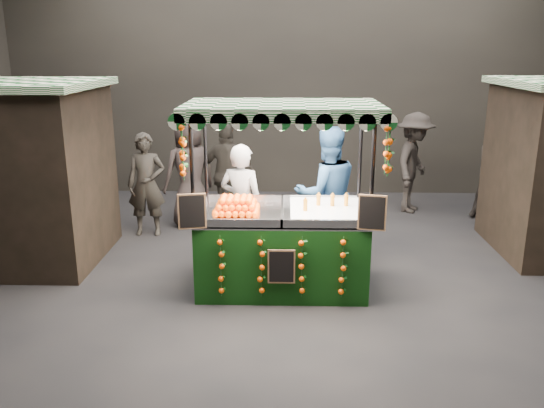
{
  "coord_description": "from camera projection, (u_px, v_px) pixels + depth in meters",
  "views": [
    {
      "loc": [
        -0.26,
        -6.72,
        3.07
      ],
      "look_at": [
        -0.45,
        0.42,
        1.03
      ],
      "focal_mm": 36.79,
      "sensor_mm": 36.0,
      "label": 1
    }
  ],
  "objects": [
    {
      "name": "ground",
      "position": [
        305.0,
        288.0,
        7.3
      ],
      "size": [
        12.0,
        12.0,
        0.0
      ],
      "primitive_type": "plane",
      "color": "black",
      "rests_on": "ground"
    },
    {
      "name": "market_hall",
      "position": [
        310.0,
        17.0,
        6.37
      ],
      "size": [
        12.1,
        10.1,
        5.05
      ],
      "color": "black",
      "rests_on": "ground"
    },
    {
      "name": "juice_stall",
      "position": [
        283.0,
        234.0,
        7.12
      ],
      "size": [
        2.47,
        1.45,
        2.4
      ],
      "color": "black",
      "rests_on": "ground"
    },
    {
      "name": "vendor_grey",
      "position": [
        242.0,
        206.0,
        7.87
      ],
      "size": [
        0.75,
        0.61,
        1.77
      ],
      "rotation": [
        0.0,
        0.0,
        2.81
      ],
      "color": "gray",
      "rests_on": "ground"
    },
    {
      "name": "vendor_blue",
      "position": [
        327.0,
        194.0,
        8.09
      ],
      "size": [
        1.11,
        0.95,
        1.97
      ],
      "rotation": [
        0.0,
        0.0,
        3.38
      ],
      "color": "navy",
      "rests_on": "ground"
    },
    {
      "name": "shopper_0",
      "position": [
        146.0,
        185.0,
        9.18
      ],
      "size": [
        0.65,
        0.44,
        1.71
      ],
      "rotation": [
        0.0,
        0.0,
        0.05
      ],
      "color": "#292621",
      "rests_on": "ground"
    },
    {
      "name": "shopper_1",
      "position": [
        499.0,
        169.0,
        10.02
      ],
      "size": [
        0.95,
        0.77,
        1.86
      ],
      "rotation": [
        0.0,
        0.0,
        -0.07
      ],
      "color": "black",
      "rests_on": "ground"
    },
    {
      "name": "shopper_2",
      "position": [
        228.0,
        175.0,
        9.7
      ],
      "size": [
        1.12,
        0.64,
        1.79
      ],
      "rotation": [
        0.0,
        0.0,
        2.94
      ],
      "color": "#282520",
      "rests_on": "ground"
    },
    {
      "name": "shopper_3",
      "position": [
        414.0,
        163.0,
        10.46
      ],
      "size": [
        1.17,
        1.4,
        1.89
      ],
      "rotation": [
        0.0,
        0.0,
        1.1
      ],
      "color": "black",
      "rests_on": "ground"
    },
    {
      "name": "shopper_4",
      "position": [
        190.0,
        172.0,
        9.66
      ],
      "size": [
        1.11,
        1.01,
        1.91
      ],
      "rotation": [
        0.0,
        0.0,
        3.7
      ],
      "color": "#2D2525",
      "rests_on": "ground"
    }
  ]
}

